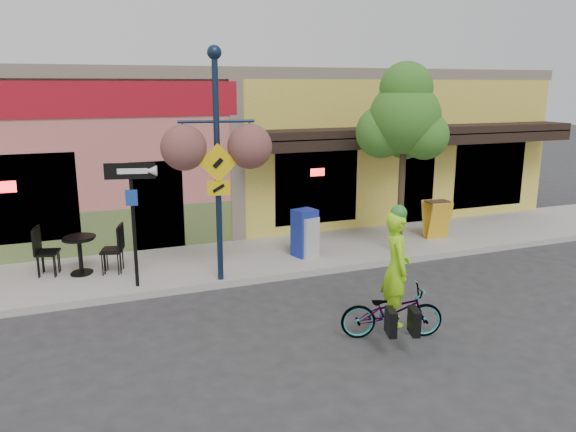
{
  "coord_description": "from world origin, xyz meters",
  "views": [
    {
      "loc": [
        -5.01,
        -10.06,
        4.06
      ],
      "look_at": [
        -0.79,
        0.5,
        1.4
      ],
      "focal_mm": 35.0,
      "sensor_mm": 36.0,
      "label": 1
    }
  ],
  "objects_px": {
    "building": "(230,142)",
    "cyclist_rider": "(396,283)",
    "newspaper_box_blue": "(305,233)",
    "lamp_post": "(218,167)",
    "one_way_sign": "(134,226)",
    "street_tree": "(403,159)",
    "bicycle": "(392,312)",
    "newspaper_box_grey": "(307,237)"
  },
  "relations": [
    {
      "from": "one_way_sign",
      "to": "street_tree",
      "type": "height_order",
      "value": "street_tree"
    },
    {
      "from": "newspaper_box_grey",
      "to": "lamp_post",
      "type": "bearing_deg",
      "value": 177.12
    },
    {
      "from": "newspaper_box_blue",
      "to": "newspaper_box_grey",
      "type": "xyz_separation_m",
      "value": [
        0.03,
        -0.08,
        -0.08
      ]
    },
    {
      "from": "lamp_post",
      "to": "street_tree",
      "type": "distance_m",
      "value": 4.5
    },
    {
      "from": "lamp_post",
      "to": "cyclist_rider",
      "type": "bearing_deg",
      "value": -48.61
    },
    {
      "from": "one_way_sign",
      "to": "newspaper_box_grey",
      "type": "distance_m",
      "value": 4.05
    },
    {
      "from": "cyclist_rider",
      "to": "newspaper_box_blue",
      "type": "xyz_separation_m",
      "value": [
        0.23,
        4.24,
        -0.23
      ]
    },
    {
      "from": "bicycle",
      "to": "lamp_post",
      "type": "bearing_deg",
      "value": 48.31
    },
    {
      "from": "building",
      "to": "street_tree",
      "type": "distance_m",
      "value": 6.9
    },
    {
      "from": "bicycle",
      "to": "one_way_sign",
      "type": "bearing_deg",
      "value": 63.19
    },
    {
      "from": "one_way_sign",
      "to": "newspaper_box_blue",
      "type": "bearing_deg",
      "value": 22.71
    },
    {
      "from": "lamp_post",
      "to": "newspaper_box_grey",
      "type": "height_order",
      "value": "lamp_post"
    },
    {
      "from": "newspaper_box_blue",
      "to": "street_tree",
      "type": "relative_size",
      "value": 0.25
    },
    {
      "from": "one_way_sign",
      "to": "newspaper_box_grey",
      "type": "bearing_deg",
      "value": 21.57
    },
    {
      "from": "building",
      "to": "newspaper_box_grey",
      "type": "height_order",
      "value": "building"
    },
    {
      "from": "building",
      "to": "cyclist_rider",
      "type": "height_order",
      "value": "building"
    },
    {
      "from": "street_tree",
      "to": "newspaper_box_blue",
      "type": "bearing_deg",
      "value": 166.31
    },
    {
      "from": "lamp_post",
      "to": "newspaper_box_blue",
      "type": "bearing_deg",
      "value": 31.27
    },
    {
      "from": "street_tree",
      "to": "newspaper_box_grey",
      "type": "bearing_deg",
      "value": 168.01
    },
    {
      "from": "cyclist_rider",
      "to": "lamp_post",
      "type": "relative_size",
      "value": 0.4
    },
    {
      "from": "building",
      "to": "bicycle",
      "type": "bearing_deg",
      "value": -91.39
    },
    {
      "from": "newspaper_box_blue",
      "to": "newspaper_box_grey",
      "type": "distance_m",
      "value": 0.12
    },
    {
      "from": "cyclist_rider",
      "to": "bicycle",
      "type": "bearing_deg",
      "value": 107.99
    },
    {
      "from": "bicycle",
      "to": "newspaper_box_grey",
      "type": "relative_size",
      "value": 1.79
    },
    {
      "from": "street_tree",
      "to": "lamp_post",
      "type": "bearing_deg",
      "value": -175.99
    },
    {
      "from": "building",
      "to": "cyclist_rider",
      "type": "relative_size",
      "value": 9.75
    },
    {
      "from": "cyclist_rider",
      "to": "newspaper_box_grey",
      "type": "relative_size",
      "value": 1.99
    },
    {
      "from": "bicycle",
      "to": "street_tree",
      "type": "xyz_separation_m",
      "value": [
        2.51,
        3.7,
        1.96
      ]
    },
    {
      "from": "lamp_post",
      "to": "street_tree",
      "type": "height_order",
      "value": "lamp_post"
    },
    {
      "from": "one_way_sign",
      "to": "street_tree",
      "type": "xyz_separation_m",
      "value": [
        6.14,
        0.09,
        1.01
      ]
    },
    {
      "from": "newspaper_box_blue",
      "to": "one_way_sign",
      "type": "bearing_deg",
      "value": 174.55
    },
    {
      "from": "cyclist_rider",
      "to": "newspaper_box_grey",
      "type": "distance_m",
      "value": 4.18
    },
    {
      "from": "one_way_sign",
      "to": "newspaper_box_blue",
      "type": "relative_size",
      "value": 2.24
    },
    {
      "from": "cyclist_rider",
      "to": "one_way_sign",
      "type": "xyz_separation_m",
      "value": [
        -3.68,
        3.6,
        0.46
      ]
    },
    {
      "from": "lamp_post",
      "to": "newspaper_box_blue",
      "type": "height_order",
      "value": "lamp_post"
    },
    {
      "from": "cyclist_rider",
      "to": "one_way_sign",
      "type": "bearing_deg",
      "value": 63.58
    },
    {
      "from": "cyclist_rider",
      "to": "newspaper_box_grey",
      "type": "bearing_deg",
      "value": 14.45
    },
    {
      "from": "building",
      "to": "newspaper_box_grey",
      "type": "distance_m",
      "value": 6.27
    },
    {
      "from": "lamp_post",
      "to": "newspaper_box_blue",
      "type": "relative_size",
      "value": 4.21
    },
    {
      "from": "one_way_sign",
      "to": "lamp_post",
      "type": "bearing_deg",
      "value": 5.79
    },
    {
      "from": "bicycle",
      "to": "building",
      "type": "bearing_deg",
      "value": 16.6
    },
    {
      "from": "building",
      "to": "newspaper_box_blue",
      "type": "bearing_deg",
      "value": -89.69
    }
  ]
}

